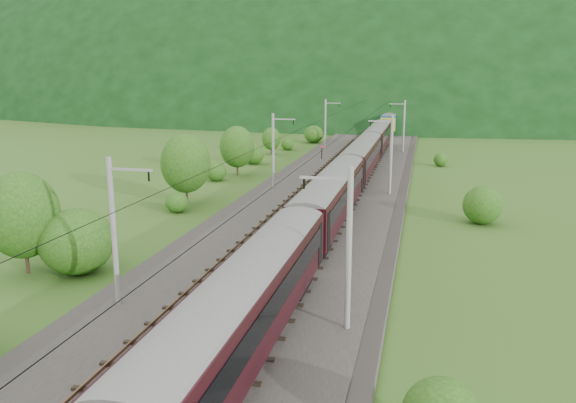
# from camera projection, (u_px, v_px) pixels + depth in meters

# --- Properties ---
(ground) EXTENTS (600.00, 600.00, 0.00)m
(ground) POSITION_uv_depth(u_px,v_px,m) (227.00, 320.00, 28.98)
(ground) COLOR #3B591C
(ground) RESTS_ON ground
(railbed) EXTENTS (14.00, 220.00, 0.30)m
(railbed) POSITION_uv_depth(u_px,v_px,m) (277.00, 257.00, 38.41)
(railbed) COLOR #38332D
(railbed) RESTS_ON ground
(track_left) EXTENTS (2.40, 220.00, 0.27)m
(track_left) POSITION_uv_depth(u_px,v_px,m) (243.00, 251.00, 38.91)
(track_left) COLOR brown
(track_left) RESTS_ON railbed
(track_right) EXTENTS (2.40, 220.00, 0.27)m
(track_right) POSITION_uv_depth(u_px,v_px,m) (311.00, 257.00, 37.80)
(track_right) COLOR brown
(track_right) RESTS_ON railbed
(catenary_left) EXTENTS (2.54, 192.28, 8.00)m
(catenary_left) POSITION_uv_depth(u_px,v_px,m) (274.00, 149.00, 59.66)
(catenary_left) COLOR gray
(catenary_left) RESTS_ON railbed
(catenary_right) EXTENTS (2.54, 192.28, 8.00)m
(catenary_right) POSITION_uv_depth(u_px,v_px,m) (390.00, 153.00, 56.84)
(catenary_right) COLOR gray
(catenary_right) RESTS_ON railbed
(overhead_wires) EXTENTS (4.83, 198.00, 0.03)m
(overhead_wires) POSITION_uv_depth(u_px,v_px,m) (276.00, 157.00, 36.84)
(overhead_wires) COLOR black
(overhead_wires) RESTS_ON ground
(mountain_main) EXTENTS (504.00, 360.00, 244.00)m
(mountain_main) POSITION_uv_depth(u_px,v_px,m) (407.00, 98.00, 275.08)
(mountain_main) COLOR black
(mountain_main) RESTS_ON ground
(mountain_ridge) EXTENTS (336.00, 280.00, 132.00)m
(mountain_ridge) POSITION_uv_depth(u_px,v_px,m) (208.00, 93.00, 340.62)
(mountain_ridge) COLOR black
(mountain_ridge) RESTS_ON ground
(train) EXTENTS (2.87, 138.03, 4.99)m
(train) POSITION_uv_depth(u_px,v_px,m) (350.00, 167.00, 55.05)
(train) COLOR black
(train) RESTS_ON ground
(hazard_post_near) EXTENTS (0.17, 0.17, 1.63)m
(hazard_post_near) POSITION_uv_depth(u_px,v_px,m) (351.00, 160.00, 74.60)
(hazard_post_near) COLOR red
(hazard_post_near) RESTS_ON railbed
(hazard_post_far) EXTENTS (0.18, 0.18, 1.69)m
(hazard_post_far) POSITION_uv_depth(u_px,v_px,m) (367.00, 144.00, 91.22)
(hazard_post_far) COLOR red
(hazard_post_far) RESTS_ON railbed
(signal) EXTENTS (0.21, 0.21, 1.87)m
(signal) POSITION_uv_depth(u_px,v_px,m) (322.00, 151.00, 80.63)
(signal) COLOR black
(signal) RESTS_ON railbed
(vegetation_left) EXTENTS (11.24, 146.02, 6.85)m
(vegetation_left) POSITION_uv_depth(u_px,v_px,m) (100.00, 211.00, 40.44)
(vegetation_left) COLOR #1B4312
(vegetation_left) RESTS_ON ground
(vegetation_right) EXTENTS (6.96, 97.66, 2.92)m
(vegetation_right) POSITION_uv_depth(u_px,v_px,m) (491.00, 295.00, 28.98)
(vegetation_right) COLOR #1B4312
(vegetation_right) RESTS_ON ground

